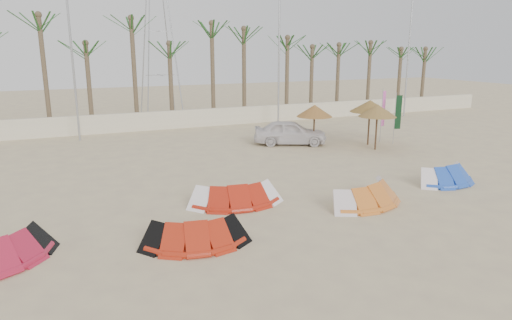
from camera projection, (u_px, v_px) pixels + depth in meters
name	position (u px, v px, depth m)	size (l,w,h in m)	color
ground	(338.00, 248.00, 13.41)	(120.00, 120.00, 0.00)	#CEBC89
boundary_wall	(166.00, 120.00, 32.79)	(60.00, 0.30, 1.30)	beige
palm_line	(167.00, 37.00, 32.99)	(52.00, 4.00, 7.70)	brown
lamp_b	(72.00, 47.00, 27.45)	(1.25, 0.14, 11.00)	#A5A8AD
lamp_c	(280.00, 47.00, 32.93)	(1.25, 0.14, 11.00)	#A5A8AD
lamp_d	(409.00, 47.00, 37.64)	(1.25, 0.14, 11.00)	#A5A8AD
pylon	(162.00, 117.00, 38.67)	(3.00, 3.00, 14.00)	#A5A8AD
kite_red_mid	(193.00, 230.00, 13.64)	(3.32, 1.98, 0.90)	#AA240F
kite_red_right	(233.00, 192.00, 17.17)	(3.56, 1.89, 0.90)	#AE200F
kite_orange	(363.00, 191.00, 17.26)	(3.78, 2.40, 0.90)	orange
kite_blue	(443.00, 173.00, 19.82)	(3.06, 1.72, 0.90)	blue
parasol_left	(314.00, 111.00, 26.92)	(2.14, 2.14, 2.44)	#4C331E
parasol_mid	(377.00, 111.00, 25.73)	(2.17, 2.17, 2.61)	#4C331E
parasol_right	(370.00, 106.00, 27.05)	(2.39, 2.39, 2.70)	#4C331E
flag_pink	(384.00, 110.00, 28.02)	(0.43, 0.19, 3.32)	#A5A8AD
flag_green	(397.00, 114.00, 27.42)	(0.45, 0.07, 3.13)	#A5A8AD
car	(290.00, 132.00, 27.53)	(1.75, 4.36, 1.48)	silver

